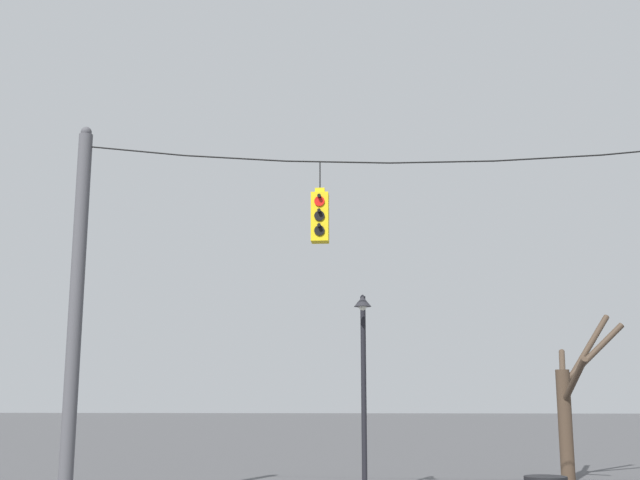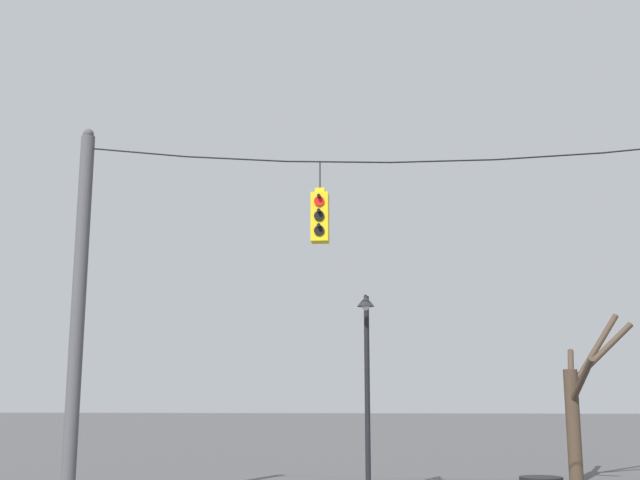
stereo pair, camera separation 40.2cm
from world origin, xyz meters
name	(u,v)px [view 1 (the left image)]	position (x,y,z in m)	size (l,w,h in m)	color
utility_pole_left	(76,311)	(-7.21, -0.08, 3.76)	(0.28, 0.28, 7.55)	#4C4C51
span_wire	(442,154)	(0.00, -0.08, 6.82)	(14.43, 0.03, 0.51)	black
traffic_light_over_intersection	(320,217)	(-2.41, -0.08, 5.59)	(0.34, 0.58, 1.63)	yellow
street_lamp	(363,356)	(-1.62, 2.79, 3.02)	(0.39, 0.69, 4.39)	black
bare_tree	(571,400)	(3.77, 6.44, 2.04)	(1.99, 3.16, 4.37)	#423326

